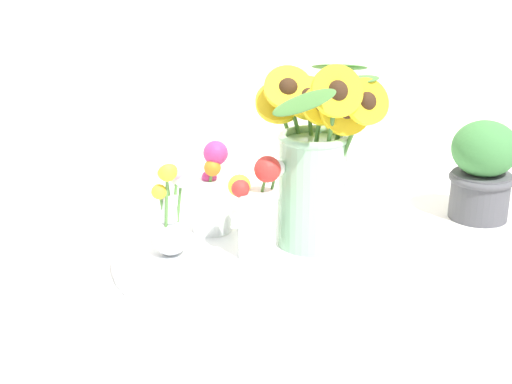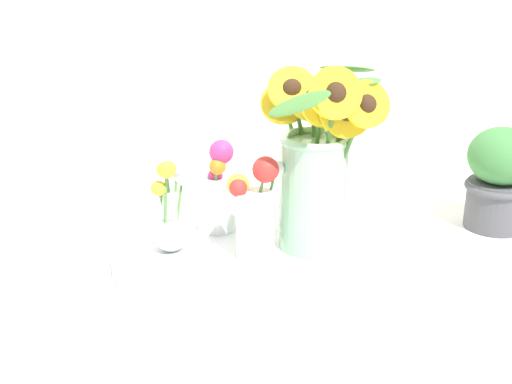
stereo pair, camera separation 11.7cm
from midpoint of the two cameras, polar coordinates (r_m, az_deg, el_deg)
ground_plane at (r=1.19m, az=-0.68°, el=-5.94°), size 6.00×6.00×0.00m
serving_tray at (r=1.21m, az=-2.77°, el=-4.98°), size 0.49×0.49×0.02m
mason_jar_sunflowers at (r=1.18m, az=1.89°, el=2.00°), size 0.22×0.25×0.32m
vase_small_center at (r=1.15m, az=-2.83°, el=-1.59°), size 0.09×0.06×0.17m
vase_bulb_right at (r=1.17m, az=-9.68°, el=-1.03°), size 0.08×0.07×0.18m
vase_small_back at (r=1.27m, az=-6.19°, el=-0.35°), size 0.07×0.07×0.16m
potted_plant at (r=1.40m, az=15.43°, el=1.76°), size 0.12×0.12×0.19m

